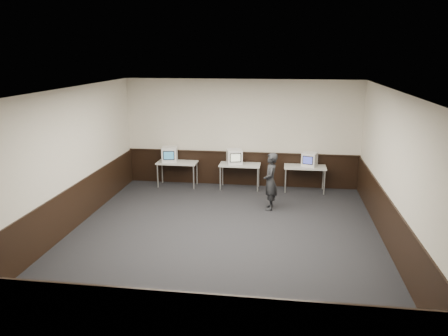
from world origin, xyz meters
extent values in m
plane|color=black|center=(0.00, 0.00, 0.00)|extent=(8.00, 8.00, 0.00)
plane|color=white|center=(0.00, 0.00, 3.20)|extent=(8.00, 8.00, 0.00)
plane|color=silver|center=(0.00, 4.00, 1.60)|extent=(7.00, 0.00, 7.00)
plane|color=silver|center=(0.00, -4.00, 1.60)|extent=(7.00, 0.00, 7.00)
plane|color=silver|center=(-3.50, 0.00, 1.60)|extent=(0.00, 8.00, 8.00)
plane|color=silver|center=(3.50, 0.00, 1.60)|extent=(0.00, 8.00, 8.00)
cube|color=black|center=(0.00, 3.98, 0.50)|extent=(6.98, 0.04, 1.00)
cube|color=black|center=(0.00, -3.98, 0.50)|extent=(6.98, 0.04, 1.00)
cube|color=black|center=(-3.48, 0.00, 0.50)|extent=(0.04, 7.98, 1.00)
cube|color=black|center=(3.48, 0.00, 0.50)|extent=(0.04, 7.98, 1.00)
cube|color=black|center=(0.00, 3.96, 1.02)|extent=(6.98, 0.06, 0.04)
cube|color=beige|center=(-1.90, 3.60, 0.73)|extent=(1.20, 0.60, 0.04)
cylinder|color=#999999|center=(-2.45, 3.35, 0.35)|extent=(0.04, 0.04, 0.71)
cylinder|color=#999999|center=(-1.35, 3.35, 0.35)|extent=(0.04, 0.04, 0.71)
cylinder|color=#999999|center=(-2.45, 3.85, 0.35)|extent=(0.04, 0.04, 0.71)
cylinder|color=#999999|center=(-1.35, 3.85, 0.35)|extent=(0.04, 0.04, 0.71)
cube|color=beige|center=(0.00, 3.60, 0.73)|extent=(1.20, 0.60, 0.04)
cylinder|color=#999999|center=(-0.55, 3.35, 0.35)|extent=(0.04, 0.04, 0.71)
cylinder|color=#999999|center=(0.55, 3.35, 0.35)|extent=(0.04, 0.04, 0.71)
cylinder|color=#999999|center=(-0.55, 3.85, 0.35)|extent=(0.04, 0.04, 0.71)
cylinder|color=#999999|center=(0.55, 3.85, 0.35)|extent=(0.04, 0.04, 0.71)
cube|color=beige|center=(1.90, 3.60, 0.73)|extent=(1.20, 0.60, 0.04)
cylinder|color=#999999|center=(1.35, 3.35, 0.35)|extent=(0.04, 0.04, 0.71)
cylinder|color=#999999|center=(2.45, 3.35, 0.35)|extent=(0.04, 0.04, 0.71)
cylinder|color=#999999|center=(1.35, 3.85, 0.35)|extent=(0.04, 0.04, 0.71)
cylinder|color=#999999|center=(2.45, 3.85, 0.35)|extent=(0.04, 0.04, 0.71)
cube|color=white|center=(-2.13, 3.61, 0.97)|extent=(0.51, 0.53, 0.45)
cube|color=black|center=(-2.09, 3.38, 1.00)|extent=(0.33, 0.07, 0.27)
cube|color=teal|center=(-2.09, 3.37, 1.00)|extent=(0.29, 0.05, 0.22)
cube|color=white|center=(-0.17, 3.61, 0.97)|extent=(0.54, 0.55, 0.43)
cube|color=black|center=(-0.11, 3.39, 0.99)|extent=(0.32, 0.10, 0.26)
cube|color=silver|center=(-0.10, 3.38, 0.99)|extent=(0.27, 0.08, 0.22)
cube|color=white|center=(2.02, 3.65, 0.95)|extent=(0.51, 0.52, 0.40)
cube|color=black|center=(1.96, 3.45, 0.97)|extent=(0.29, 0.11, 0.24)
cube|color=#3C46B3|center=(1.95, 3.44, 0.97)|extent=(0.25, 0.08, 0.20)
imported|color=black|center=(0.96, 1.95, 0.74)|extent=(0.38, 0.56, 1.49)
camera|label=1|loc=(1.26, -8.82, 3.95)|focal=35.00mm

